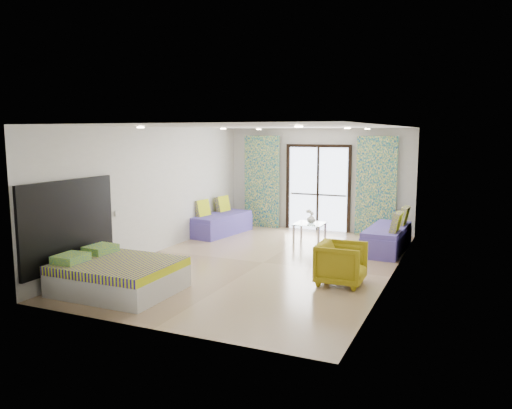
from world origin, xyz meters
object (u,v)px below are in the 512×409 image
at_px(daybed_left, 221,223).
at_px(coffee_table, 310,225).
at_px(bed, 118,275).
at_px(daybed_right, 388,238).
at_px(armchair, 341,261).

distance_m(daybed_left, coffee_table, 2.39).
bearing_deg(bed, daybed_right, 52.31).
distance_m(daybed_left, armchair, 4.90).
bearing_deg(bed, armchair, 29.79).
xyz_separation_m(coffee_table, armchair, (1.51, -2.98, -0.01)).
bearing_deg(daybed_left, bed, -74.49).
bearing_deg(coffee_table, daybed_left, -179.76).
relative_size(daybed_right, armchair, 2.46).
xyz_separation_m(daybed_left, armchair, (3.90, -2.97, 0.11)).
bearing_deg(daybed_left, coffee_table, 8.19).
relative_size(daybed_left, coffee_table, 2.46).
bearing_deg(bed, daybed_left, 97.56).
bearing_deg(daybed_right, coffee_table, 176.45).
relative_size(bed, daybed_right, 0.94).
height_order(daybed_right, coffee_table, daybed_right).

